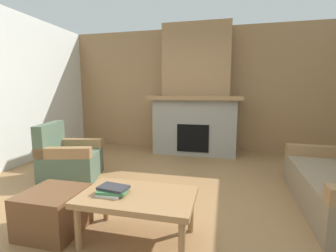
# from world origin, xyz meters

# --- Properties ---
(ground) EXTENTS (9.00, 9.00, 0.00)m
(ground) POSITION_xyz_m (0.00, 0.00, 0.00)
(ground) COLOR olive
(wall_back_wood_panel) EXTENTS (6.00, 0.12, 2.70)m
(wall_back_wood_panel) POSITION_xyz_m (0.00, 3.00, 1.35)
(wall_back_wood_panel) COLOR #997047
(wall_back_wood_panel) RESTS_ON ground
(fireplace) EXTENTS (1.90, 0.82, 2.70)m
(fireplace) POSITION_xyz_m (0.00, 2.62, 1.16)
(fireplace) COLOR gray
(fireplace) RESTS_ON ground
(armchair) EXTENTS (0.93, 0.93, 0.85)m
(armchair) POSITION_xyz_m (-1.68, 0.59, 0.29)
(armchair) COLOR #4C604C
(armchair) RESTS_ON ground
(coffee_table) EXTENTS (1.00, 0.60, 0.43)m
(coffee_table) POSITION_xyz_m (-0.11, -0.63, 0.38)
(coffee_table) COLOR #997047
(coffee_table) RESTS_ON ground
(ottoman) EXTENTS (0.52, 0.52, 0.40)m
(ottoman) POSITION_xyz_m (-0.92, -0.69, 0.20)
(ottoman) COLOR brown
(ottoman) RESTS_ON ground
(book_stack_near_edge) EXTENTS (0.27, 0.22, 0.07)m
(book_stack_near_edge) POSITION_xyz_m (-0.32, -0.67, 0.46)
(book_stack_near_edge) COLOR beige
(book_stack_near_edge) RESTS_ON coffee_table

